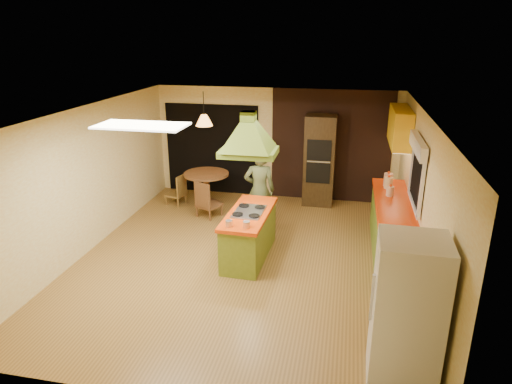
% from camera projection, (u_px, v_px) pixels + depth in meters
% --- Properties ---
extents(ground, '(6.50, 6.50, 0.00)m').
position_uv_depth(ground, '(244.00, 259.00, 7.79)').
color(ground, olive).
rests_on(ground, ground).
extents(room_walls, '(5.50, 6.50, 6.50)m').
position_uv_depth(room_walls, '(243.00, 190.00, 7.37)').
color(room_walls, beige).
rests_on(room_walls, ground).
extents(ceiling_plane, '(6.50, 6.50, 0.00)m').
position_uv_depth(ceiling_plane, '(242.00, 112.00, 6.96)').
color(ceiling_plane, silver).
rests_on(ceiling_plane, room_walls).
extents(brick_panel, '(2.64, 0.03, 2.50)m').
position_uv_depth(brick_panel, '(331.00, 146.00, 10.12)').
color(brick_panel, '#381E14').
rests_on(brick_panel, ground).
extents(nook_opening, '(2.20, 0.03, 2.10)m').
position_uv_depth(nook_opening, '(212.00, 149.00, 10.71)').
color(nook_opening, black).
rests_on(nook_opening, ground).
extents(right_counter, '(0.62, 3.05, 0.92)m').
position_uv_depth(right_counter, '(392.00, 231.00, 7.73)').
color(right_counter, olive).
rests_on(right_counter, ground).
extents(upper_cabinets, '(0.34, 1.40, 0.70)m').
position_uv_depth(upper_cabinets, '(400.00, 127.00, 8.69)').
color(upper_cabinets, yellow).
rests_on(upper_cabinets, room_walls).
extents(window_right, '(0.12, 1.35, 1.06)m').
position_uv_depth(window_right, '(418.00, 161.00, 7.06)').
color(window_right, black).
rests_on(window_right, room_walls).
extents(fluor_panel, '(1.20, 0.60, 0.03)m').
position_uv_depth(fluor_panel, '(141.00, 126.00, 6.06)').
color(fluor_panel, white).
rests_on(fluor_panel, ceiling_plane).
extents(kitchen_island, '(0.71, 1.66, 0.84)m').
position_uv_depth(kitchen_island, '(249.00, 234.00, 7.73)').
color(kitchen_island, olive).
rests_on(kitchen_island, ground).
extents(range_hood, '(0.90, 0.65, 0.78)m').
position_uv_depth(range_hood, '(248.00, 127.00, 7.12)').
color(range_hood, '#5F771D').
rests_on(range_hood, ceiling_plane).
extents(man, '(0.65, 0.49, 1.61)m').
position_uv_depth(man, '(260.00, 190.00, 8.69)').
color(man, '#444D28').
rests_on(man, ground).
extents(refrigerator, '(0.72, 0.68, 1.72)m').
position_uv_depth(refrigerator, '(407.00, 314.00, 4.80)').
color(refrigerator, white).
rests_on(refrigerator, ground).
extents(wall_oven, '(0.66, 0.60, 1.99)m').
position_uv_depth(wall_oven, '(319.00, 160.00, 9.99)').
color(wall_oven, '#3F2C14').
rests_on(wall_oven, ground).
extents(dining_table, '(0.98, 0.98, 0.74)m').
position_uv_depth(dining_table, '(207.00, 182.00, 10.05)').
color(dining_table, brown).
rests_on(dining_table, ground).
extents(chair_left, '(0.45, 0.45, 0.69)m').
position_uv_depth(chair_left, '(175.00, 189.00, 10.15)').
color(chair_left, brown).
rests_on(chair_left, ground).
extents(chair_near, '(0.57, 0.57, 0.78)m').
position_uv_depth(chair_near, '(209.00, 199.00, 9.45)').
color(chair_near, brown).
rests_on(chair_near, ground).
extents(pendant_lamp, '(0.41, 0.41, 0.23)m').
position_uv_depth(pendant_lamp, '(204.00, 120.00, 9.59)').
color(pendant_lamp, '#FF9E3F').
rests_on(pendant_lamp, ceiling_plane).
extents(canister_large, '(0.19, 0.19, 0.24)m').
position_uv_depth(canister_large, '(388.00, 180.00, 8.53)').
color(canister_large, beige).
rests_on(canister_large, right_counter).
extents(canister_medium, '(0.18, 0.18, 0.21)m').
position_uv_depth(canister_medium, '(389.00, 183.00, 8.42)').
color(canister_medium, beige).
rests_on(canister_medium, right_counter).
extents(canister_small, '(0.17, 0.17, 0.17)m').
position_uv_depth(canister_small, '(390.00, 191.00, 8.03)').
color(canister_small, beige).
rests_on(canister_small, right_counter).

